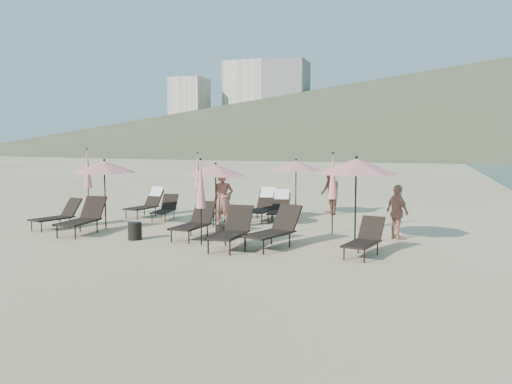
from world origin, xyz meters
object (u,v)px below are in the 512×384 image
(umbrella_closed_2, at_px, (88,169))
(side_table_1, at_px, (222,232))
(side_table_0, at_px, (135,231))
(lounger_0, at_px, (58,215))
(lounger_9, at_px, (263,205))
(umbrella_closed_0, at_px, (201,185))
(umbrella_open_0, at_px, (104,167))
(beachgoer_b, at_px, (330,192))
(beachgoer_c, at_px, (397,212))
(lounger_3, at_px, (232,229))
(umbrella_open_2, at_px, (356,166))
(lounger_10, at_px, (280,206))
(lounger_4, at_px, (274,229))
(umbrella_closed_3, at_px, (198,171))
(lounger_1, at_px, (83,217))
(umbrella_open_1, at_px, (216,170))
(lounger_5, at_px, (365,239))
(lounger_7, at_px, (165,208))
(lounger_2, at_px, (194,222))
(umbrella_open_3, at_px, (296,165))
(umbrella_closed_1, at_px, (333,177))
(beachgoer_a, at_px, (223,200))
(lounger_6, at_px, (147,203))
(lounger_8, at_px, (215,210))

(umbrella_closed_2, relative_size, side_table_1, 6.29)
(side_table_0, bearing_deg, lounger_0, 166.00)
(lounger_9, bearing_deg, umbrella_closed_2, -166.62)
(lounger_0, xyz_separation_m, umbrella_closed_0, (5.49, -0.92, 1.17))
(umbrella_open_0, relative_size, beachgoer_b, 1.27)
(side_table_1, xyz_separation_m, beachgoer_c, (4.59, 1.73, 0.57))
(lounger_3, relative_size, umbrella_open_2, 0.77)
(umbrella_open_0, bearing_deg, lounger_10, 36.36)
(lounger_4, relative_size, umbrella_open_2, 0.83)
(umbrella_closed_3, bearing_deg, side_table_0, -83.67)
(lounger_10, bearing_deg, lounger_3, -96.13)
(lounger_1, xyz_separation_m, umbrella_open_1, (3.43, 2.01, 1.37))
(lounger_1, height_order, side_table_1, lounger_1)
(lounger_3, bearing_deg, umbrella_closed_0, 172.35)
(umbrella_open_1, bearing_deg, lounger_5, -24.64)
(umbrella_open_2, bearing_deg, lounger_9, 135.83)
(lounger_7, bearing_deg, lounger_2, -58.69)
(lounger_1, relative_size, lounger_3, 1.05)
(beachgoer_c, bearing_deg, umbrella_open_3, 8.03)
(umbrella_closed_2, bearing_deg, umbrella_closed_3, 25.03)
(umbrella_closed_2, bearing_deg, lounger_3, -26.09)
(lounger_3, relative_size, lounger_9, 1.00)
(lounger_1, relative_size, lounger_2, 1.09)
(lounger_4, bearing_deg, beachgoer_b, 107.05)
(umbrella_open_0, relative_size, umbrella_closed_2, 0.87)
(lounger_0, relative_size, umbrella_closed_2, 0.67)
(umbrella_open_1, distance_m, umbrella_closed_1, 3.61)
(side_table_1, bearing_deg, beachgoer_a, 112.75)
(umbrella_closed_1, bearing_deg, lounger_1, -159.98)
(lounger_5, xyz_separation_m, lounger_10, (-3.58, 4.75, 0.10))
(beachgoer_c, bearing_deg, umbrella_closed_1, 40.89)
(lounger_6, bearing_deg, lounger_7, -20.34)
(lounger_4, xyz_separation_m, lounger_9, (-1.90, 4.62, 0.04))
(lounger_4, bearing_deg, lounger_0, -166.87)
(lounger_8, height_order, umbrella_open_1, umbrella_open_1)
(lounger_3, relative_size, umbrella_open_1, 0.86)
(lounger_9, relative_size, umbrella_open_1, 0.85)
(lounger_7, distance_m, umbrella_open_1, 3.30)
(umbrella_closed_2, bearing_deg, beachgoer_c, -4.13)
(side_table_0, relative_size, beachgoer_c, 0.32)
(lounger_5, relative_size, umbrella_closed_2, 0.63)
(umbrella_closed_1, bearing_deg, lounger_6, 169.00)
(lounger_9, bearing_deg, umbrella_open_1, -104.89)
(lounger_0, height_order, umbrella_closed_2, umbrella_closed_2)
(lounger_0, relative_size, lounger_9, 0.95)
(lounger_3, relative_size, lounger_7, 1.14)
(lounger_2, height_order, lounger_7, lounger_2)
(lounger_7, bearing_deg, lounger_9, 8.94)
(umbrella_closed_2, bearing_deg, beachgoer_b, 24.22)
(lounger_1, height_order, lounger_3, lounger_1)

